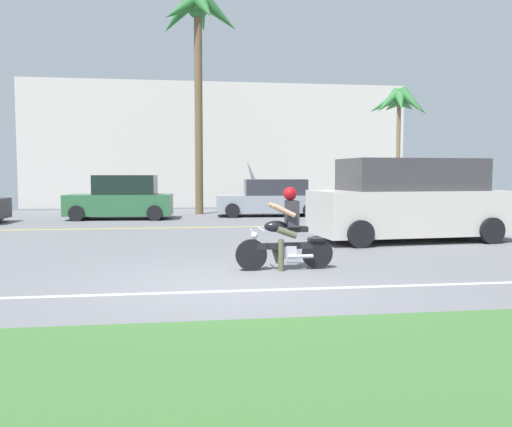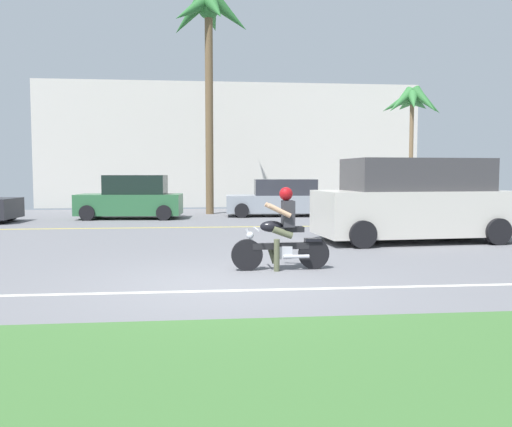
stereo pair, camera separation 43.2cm
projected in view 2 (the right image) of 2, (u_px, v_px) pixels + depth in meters
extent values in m
cube|color=slate|center=(222.00, 256.00, 11.28)|extent=(56.00, 30.00, 0.04)
cube|color=#3D6B33|center=(259.00, 387.00, 4.23)|extent=(56.00, 3.80, 0.06)
cube|color=silver|center=(232.00, 290.00, 7.84)|extent=(50.40, 0.12, 0.01)
cube|color=yellow|center=(214.00, 227.00, 17.12)|extent=(50.40, 0.12, 0.01)
cylinder|color=black|center=(247.00, 255.00, 9.45)|extent=(0.55, 0.10, 0.55)
cylinder|color=black|center=(314.00, 254.00, 9.60)|extent=(0.55, 0.10, 0.55)
cylinder|color=#B7BAC1|center=(252.00, 242.00, 9.44)|extent=(0.25, 0.05, 0.48)
cube|color=black|center=(281.00, 246.00, 9.52)|extent=(1.01, 0.12, 0.11)
cube|color=#B7BAC1|center=(283.00, 252.00, 9.53)|extent=(0.30, 0.19, 0.22)
ellipsoid|color=black|center=(271.00, 226.00, 9.47)|extent=(0.40, 0.22, 0.20)
cube|color=black|center=(291.00, 229.00, 9.52)|extent=(0.45, 0.21, 0.09)
cube|color=black|center=(313.00, 240.00, 9.58)|extent=(0.30, 0.15, 0.06)
cylinder|color=#B7BAC1|center=(256.00, 229.00, 9.44)|extent=(0.05, 0.57, 0.03)
sphere|color=#B7BAC1|center=(250.00, 235.00, 9.43)|extent=(0.13, 0.13, 0.13)
cylinder|color=#B7BAC1|center=(296.00, 257.00, 9.45)|extent=(0.46, 0.08, 0.06)
cube|color=#2D2D33|center=(288.00, 214.00, 9.49)|extent=(0.21, 0.30, 0.46)
sphere|color=maroon|center=(286.00, 194.00, 9.46)|extent=(0.24, 0.24, 0.24)
cylinder|color=#51563D|center=(281.00, 231.00, 9.59)|extent=(0.37, 0.13, 0.23)
cylinder|color=#51563D|center=(283.00, 233.00, 9.41)|extent=(0.37, 0.13, 0.23)
cylinder|color=#51563D|center=(277.00, 255.00, 9.39)|extent=(0.10, 0.10, 0.56)
cylinder|color=#51563D|center=(272.00, 255.00, 9.62)|extent=(0.19, 0.11, 0.31)
cylinder|color=tan|center=(276.00, 209.00, 9.64)|extent=(0.42, 0.09, 0.26)
cylinder|color=tan|center=(280.00, 211.00, 9.28)|extent=(0.42, 0.09, 0.26)
cube|color=beige|center=(412.00, 212.00, 13.54)|extent=(4.86, 2.39, 1.10)
cube|color=#3B3A3D|center=(416.00, 175.00, 13.48)|extent=(3.52, 2.00, 0.80)
cylinder|color=black|center=(452.00, 224.00, 14.87)|extent=(0.65, 0.27, 0.64)
cylinder|color=black|center=(334.00, 226.00, 14.26)|extent=(0.65, 0.27, 0.64)
cylinder|color=black|center=(498.00, 231.00, 12.87)|extent=(0.65, 0.27, 0.64)
cylinder|color=black|center=(362.00, 234.00, 12.27)|extent=(0.65, 0.27, 0.64)
cylinder|color=black|center=(500.00, 209.00, 13.97)|extent=(0.24, 0.59, 0.58)
cylinder|color=black|center=(10.00, 213.00, 19.55)|extent=(0.57, 0.21, 0.56)
cube|color=#2D663D|center=(130.00, 204.00, 20.35)|extent=(3.94, 1.90, 0.77)
cube|color=black|center=(136.00, 185.00, 20.30)|extent=(2.32, 1.56, 0.71)
cylinder|color=black|center=(169.00, 210.00, 21.23)|extent=(0.57, 0.22, 0.56)
cylinder|color=black|center=(99.00, 210.00, 21.14)|extent=(0.57, 0.22, 0.56)
cylinder|color=black|center=(164.00, 213.00, 19.59)|extent=(0.57, 0.22, 0.56)
cylinder|color=black|center=(87.00, 213.00, 19.50)|extent=(0.57, 0.22, 0.56)
cube|color=#8C939E|center=(279.00, 204.00, 21.60)|extent=(4.26, 1.83, 0.68)
cube|color=#2D2F36|center=(285.00, 187.00, 21.57)|extent=(2.50, 1.51, 0.63)
cylinder|color=black|center=(313.00, 208.00, 22.50)|extent=(0.57, 0.21, 0.56)
cylinder|color=black|center=(241.00, 208.00, 22.35)|extent=(0.57, 0.21, 0.56)
cylinder|color=black|center=(319.00, 210.00, 20.89)|extent=(0.57, 0.21, 0.56)
cylinder|color=black|center=(242.00, 211.00, 20.74)|extent=(0.57, 0.21, 0.56)
cylinder|color=brown|center=(411.00, 155.00, 25.00)|extent=(0.19, 0.19, 5.14)
sphere|color=#337538|center=(412.00, 99.00, 24.81)|extent=(0.49, 0.49, 0.49)
cone|color=#337538|center=(427.00, 102.00, 24.81)|extent=(1.58, 0.73, 1.41)
cone|color=#337538|center=(419.00, 104.00, 25.32)|extent=(1.58, 1.48, 0.87)
cone|color=#337538|center=(406.00, 104.00, 25.50)|extent=(0.64, 1.65, 0.89)
cone|color=#337538|center=(397.00, 103.00, 25.17)|extent=(1.63, 1.41, 1.15)
cone|color=#337538|center=(400.00, 102.00, 24.52)|extent=(1.64, 1.05, 1.38)
cone|color=#337538|center=(413.00, 100.00, 24.15)|extent=(1.02, 1.68, 1.29)
cone|color=#337538|center=(425.00, 101.00, 24.27)|extent=(1.26, 1.57, 1.45)
cylinder|color=brown|center=(209.00, 113.00, 22.47)|extent=(0.33, 0.33, 8.46)
sphere|color=#28662D|center=(209.00, 9.00, 22.16)|extent=(0.85, 0.85, 0.85)
cone|color=#28662D|center=(229.00, 14.00, 22.23)|extent=(1.88, 0.73, 1.76)
cone|color=#28662D|center=(212.00, 20.00, 23.02)|extent=(1.04, 2.09, 1.12)
cone|color=#28662D|center=(190.00, 16.00, 22.45)|extent=(1.94, 1.38, 1.81)
cone|color=#28662D|center=(192.00, 10.00, 21.59)|extent=(1.97, 1.72, 1.60)
cone|color=#28662D|center=(215.00, 8.00, 21.39)|extent=(1.19, 2.05, 1.65)
cube|color=beige|center=(229.00, 147.00, 29.02)|extent=(19.31, 4.00, 6.26)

